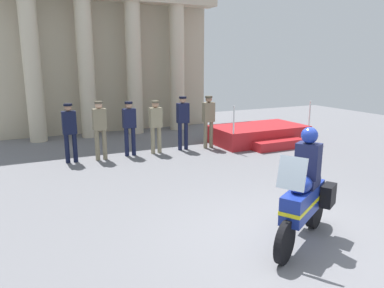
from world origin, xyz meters
The scene contains 10 objects.
ground_plane centered at (0.00, 0.00, 0.00)m, with size 28.00×28.00×0.00m, color slate.
colonnade_backdrop centered at (-0.48, 10.54, 3.27)m, with size 8.87×1.46×6.33m.
reviewing_stand centered at (3.88, 6.30, 0.29)m, with size 3.33×2.41×1.50m.
officer_in_row_0 centered at (-2.59, 6.49, 1.01)m, with size 0.38×0.24×1.71m.
officer_in_row_1 centered at (-1.75, 6.41, 1.03)m, with size 0.38×0.24×1.75m.
officer_in_row_2 centered at (-0.83, 6.51, 0.99)m, with size 0.38×0.24×1.68m.
officer_in_row_3 centered at (0.01, 6.46, 0.99)m, with size 0.38×0.24×1.67m.
officer_in_row_4 centered at (0.97, 6.50, 1.04)m, with size 0.38×0.24×1.76m.
officer_in_row_5 centered at (1.84, 6.36, 1.04)m, with size 0.38×0.24×1.75m.
motorcycle_with_rider centered at (0.09, -0.10, 0.79)m, with size 1.88×1.20×1.90m.
Camera 1 is at (-3.94, -4.29, 2.90)m, focal length 34.34 mm.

